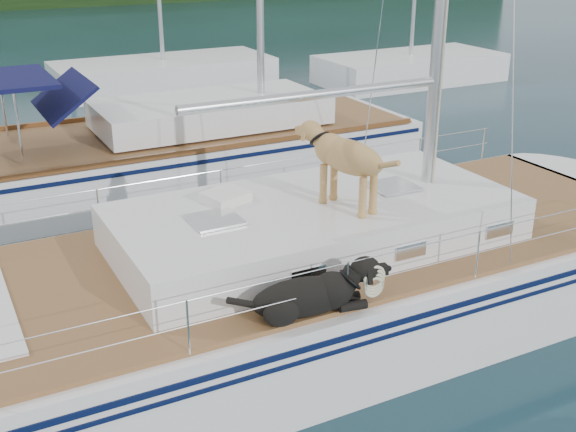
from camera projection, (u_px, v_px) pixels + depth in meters
ground at (262, 338)px, 9.63m from camera, size 120.00×120.00×0.00m
main_sailboat at (268, 292)px, 9.41m from camera, size 12.00×3.85×14.01m
neighbor_sailboat at (164, 156)px, 15.17m from camera, size 11.00×3.50×13.30m
bg_boat_center at (164, 75)px, 24.33m from camera, size 7.20×3.00×11.65m
bg_boat_east at (410, 69)px, 25.29m from camera, size 6.40×3.00×11.65m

